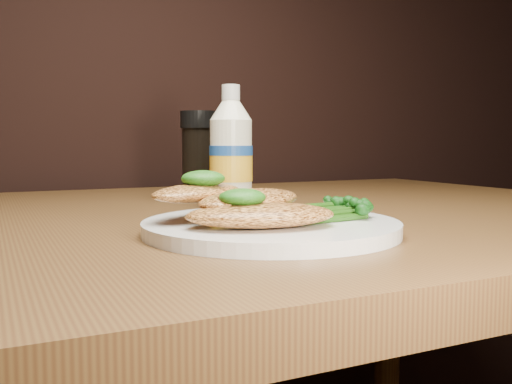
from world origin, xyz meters
name	(u,v)px	position (x,y,z in m)	size (l,w,h in m)	color
plate	(271,227)	(-0.03, 0.87, 0.76)	(0.24, 0.24, 0.01)	white
chicken_front	(261,215)	(-0.05, 0.83, 0.77)	(0.13, 0.07, 0.02)	#E8984A
chicken_mid	(251,200)	(-0.04, 0.88, 0.78)	(0.13, 0.07, 0.02)	#E8984A
chicken_back	(198,193)	(-0.09, 0.91, 0.79)	(0.11, 0.06, 0.02)	#E8984A
pesto_front	(242,197)	(-0.07, 0.84, 0.79)	(0.04, 0.04, 0.02)	#0C3508
pesto_back	(203,179)	(-0.08, 0.90, 0.80)	(0.04, 0.04, 0.02)	#0C3508
broccolini_bundle	(313,208)	(0.02, 0.87, 0.77)	(0.12, 0.09, 0.02)	#204C10
mayo_bottle	(231,147)	(0.02, 1.08, 0.83)	(0.06, 0.06, 0.16)	white
pepper_grinder	(199,156)	(0.01, 1.18, 0.82)	(0.05, 0.05, 0.13)	black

